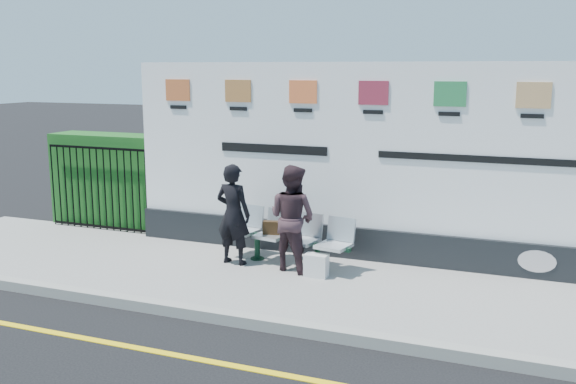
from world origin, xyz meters
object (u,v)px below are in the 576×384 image
Objects in this scene: billboard at (373,176)px; bench at (286,251)px; woman_left at (233,214)px; woman_right at (292,218)px.

billboard is 3.94× the size of bench.
billboard is at bearing -147.07° from woman_left.
woman_left reaches higher than bench.
woman_left is at bearing 19.24° from woman_right.
bench is (-1.11, -0.77, -1.08)m from billboard.
billboard reaches higher than bench.
bench is 1.31× the size of woman_right.
billboard is at bearing 45.41° from bench.
billboard reaches higher than woman_right.
billboard is 5.16× the size of woman_right.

